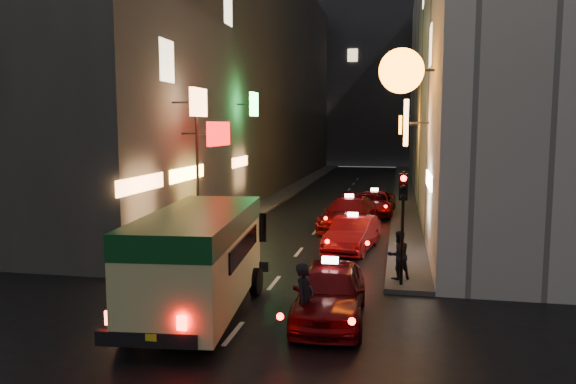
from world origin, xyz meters
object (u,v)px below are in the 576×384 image
Objects in this scene: pedestrian_crossing at (305,295)px; traffic_light at (403,204)px; minibus at (199,250)px; taxi_near at (330,287)px; lamp_post at (197,158)px.

traffic_light reaches higher than pedestrian_crossing.
minibus reaches higher than taxi_near.
traffic_light reaches higher than minibus.
minibus is 8.65m from lamp_post.
traffic_light is at bearing 59.22° from taxi_near.
lamp_post is at bearing 151.09° from traffic_light.
taxi_near is 1.60× the size of traffic_light.
taxi_near is at bearing -8.98° from pedestrian_crossing.
pedestrian_crossing is 0.33× the size of lamp_post.
traffic_light is (2.28, 4.30, 1.67)m from pedestrian_crossing.
traffic_light is at bearing 32.66° from minibus.
taxi_near is 1.33m from pedestrian_crossing.
pedestrian_crossing is 5.14m from traffic_light.
lamp_post is at bearing 44.92° from pedestrian_crossing.
pedestrian_crossing reaches higher than taxi_near.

